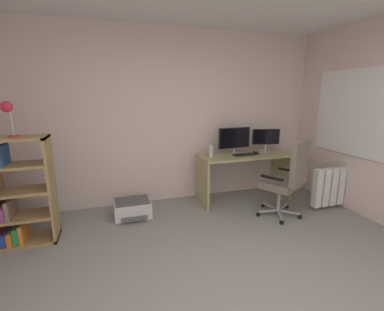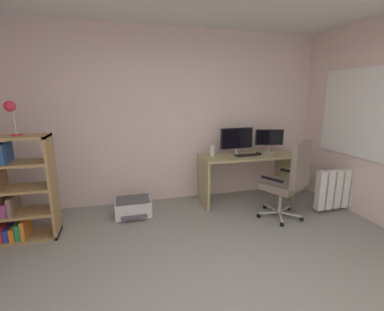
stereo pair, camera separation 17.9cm
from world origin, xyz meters
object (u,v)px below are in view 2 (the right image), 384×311
(desk, at_px, (246,167))
(desk_lamp, at_px, (10,110))
(desktop_speaker, at_px, (212,151))
(monitor_main, at_px, (237,139))
(computer_mouse, at_px, (259,154))
(keyboard, at_px, (246,155))
(bookshelf, at_px, (7,193))
(monitor_secondary, at_px, (269,139))
(radiator, at_px, (344,188))
(office_chair, at_px, (289,179))
(printer, at_px, (133,207))

(desk, height_order, desk_lamp, desk_lamp)
(desktop_speaker, bearing_deg, desk_lamp, -170.05)
(monitor_main, bearing_deg, desk_lamp, -170.55)
(computer_mouse, bearing_deg, desktop_speaker, -177.01)
(keyboard, distance_m, computer_mouse, 0.23)
(bookshelf, xyz_separation_m, desk_lamp, (0.16, -0.00, 0.94))
(monitor_main, height_order, monitor_secondary, monitor_main)
(radiator, bearing_deg, monitor_secondary, 133.59)
(desktop_speaker, distance_m, office_chair, 1.18)
(computer_mouse, relative_size, desktop_speaker, 0.59)
(monitor_main, height_order, desktop_speaker, monitor_main)
(monitor_secondary, bearing_deg, radiator, -46.41)
(keyboard, relative_size, radiator, 0.36)
(desk, distance_m, bookshelf, 3.23)
(keyboard, distance_m, bookshelf, 3.18)
(desktop_speaker, relative_size, radiator, 0.18)
(keyboard, relative_size, computer_mouse, 3.40)
(desk_lamp, relative_size, radiator, 0.41)
(printer, bearing_deg, keyboard, 1.14)
(office_chair, xyz_separation_m, desk_lamp, (-3.30, 0.39, 0.94))
(office_chair, bearing_deg, keyboard, 112.06)
(desktop_speaker, relative_size, office_chair, 0.15)
(computer_mouse, distance_m, printer, 2.09)
(desk, distance_m, keyboard, 0.23)
(keyboard, height_order, radiator, keyboard)
(desktop_speaker, bearing_deg, office_chair, -45.49)
(radiator, bearing_deg, keyboard, 151.88)
(desktop_speaker, bearing_deg, computer_mouse, -6.10)
(bookshelf, bearing_deg, office_chair, -6.37)
(desk, distance_m, office_chair, 0.82)
(monitor_main, xyz_separation_m, desktop_speaker, (-0.42, -0.05, -0.16))
(monitor_main, height_order, printer, monitor_main)
(monitor_main, bearing_deg, radiator, -31.19)
(monitor_main, relative_size, office_chair, 0.50)
(monitor_secondary, distance_m, computer_mouse, 0.35)
(keyboard, height_order, bookshelf, bookshelf)
(monitor_secondary, xyz_separation_m, keyboard, (-0.48, -0.15, -0.22))
(desk_lamp, distance_m, radiator, 4.45)
(desktop_speaker, height_order, bookshelf, bookshelf)
(desk, height_order, keyboard, keyboard)
(monitor_secondary, distance_m, printer, 2.40)
(monitor_main, distance_m, desktop_speaker, 0.45)
(monitor_main, relative_size, desk_lamp, 1.45)
(monitor_main, bearing_deg, desktop_speaker, -173.53)
(monitor_main, xyz_separation_m, desk_lamp, (-2.91, -0.48, 0.52))
(monitor_secondary, bearing_deg, bookshelf, -172.43)
(computer_mouse, distance_m, office_chair, 0.77)
(desk, relative_size, bookshelf, 1.18)
(office_chair, height_order, printer, office_chair)
(desk_lamp, height_order, radiator, desk_lamp)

